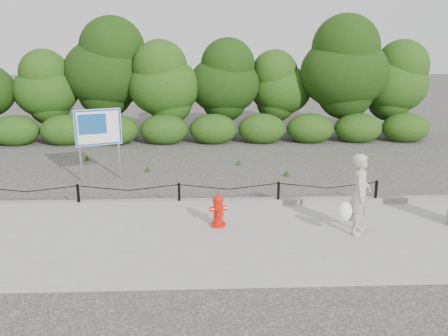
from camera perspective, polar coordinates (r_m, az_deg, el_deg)
name	(u,v)px	position (r m, az deg, el deg)	size (l,w,h in m)	color
ground	(180,209)	(12.06, -5.37, -4.90)	(90.00, 90.00, 0.00)	#2D2B28
sidewalk	(175,240)	(10.19, -5.94, -8.59)	(14.00, 4.00, 0.08)	gray
curb	(180,202)	(12.05, -5.38, -4.15)	(14.00, 0.22, 0.14)	slate
chain_barrier	(179,192)	(11.91, -5.42, -2.84)	(10.06, 0.06, 0.60)	black
treeline	(206,76)	(20.30, -2.17, 10.96)	(20.18, 3.98, 5.01)	black
fire_hydrant	(218,211)	(10.62, -0.70, -5.19)	(0.42, 0.44, 0.74)	red
pedestrian	(359,195)	(10.48, 15.94, -3.17)	(0.83, 0.76, 1.76)	#A8A390
advertising_sign	(98,130)	(14.52, -14.90, 4.39)	(1.29, 0.52, 2.16)	slate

